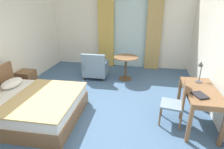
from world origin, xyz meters
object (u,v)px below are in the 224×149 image
closed_book (200,95)px  round_cafe_table (126,63)px  desk_chair (177,101)px  armchair_by_window (95,68)px  nightstand (27,80)px  bed (29,105)px  desk_lamp (201,68)px  writing_desk (201,94)px

closed_book → round_cafe_table: 2.80m
desk_chair → armchair_by_window: 3.00m
nightstand → armchair_by_window: armchair_by_window is taller
bed → desk_lamp: size_ratio=4.85×
desk_lamp → armchair_by_window: (-2.71, 1.45, -0.71)m
bed → desk_lamp: desk_lamp is taller
nightstand → round_cafe_table: 2.95m
closed_book → nightstand: bearing=143.1°
bed → writing_desk: size_ratio=1.70×
armchair_by_window → desk_lamp: bearing=-28.2°
round_cafe_table → desk_lamp: bearing=-41.8°
bed → desk_chair: size_ratio=2.17×
armchair_by_window → round_cafe_table: (0.97, 0.10, 0.22)m
desk_chair → armchair_by_window: size_ratio=1.12×
desk_lamp → desk_chair: bearing=-131.2°
armchair_by_window → closed_book: bearing=-40.3°
nightstand → desk_chair: 4.05m
writing_desk → desk_chair: desk_chair is taller
bed → desk_chair: bed is taller
closed_book → armchair_by_window: bearing=116.8°
round_cafe_table → armchair_by_window: bearing=-174.3°
nightstand → round_cafe_table: (2.67, 1.22, 0.29)m
desk_lamp → nightstand: bearing=175.7°
writing_desk → nightstand: bearing=169.7°
desk_chair → round_cafe_table: desk_chair is taller
bed → closed_book: 3.37m
nightstand → closed_book: (4.27, -1.06, 0.53)m
bed → round_cafe_table: (1.73, 2.47, 0.27)m
nightstand → writing_desk: 4.46m
writing_desk → closed_book: 0.31m
desk_lamp → armchair_by_window: bearing=151.8°
nightstand → desk_chair: (3.95, -0.85, 0.26)m
nightstand → closed_book: size_ratio=1.90×
nightstand → round_cafe_table: bearing=24.5°
armchair_by_window → desk_chair: bearing=-41.3°
closed_book → armchair_by_window: armchair_by_window is taller
nightstand → desk_chair: bearing=-12.2°
bed → writing_desk: (3.42, 0.46, 0.39)m
writing_desk → desk_chair: bearing=-171.5°
writing_desk → armchair_by_window: (-2.67, 1.91, -0.34)m
bed → desk_chair: bearing=7.5°
writing_desk → desk_lamp: 0.59m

